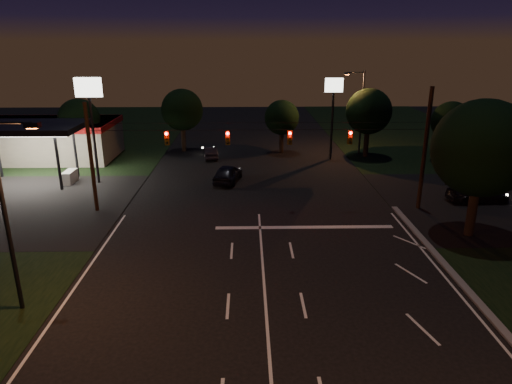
{
  "coord_description": "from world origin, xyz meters",
  "views": [
    {
      "loc": [
        -0.84,
        -16.89,
        12.03
      ],
      "look_at": [
        -0.3,
        10.13,
        3.0
      ],
      "focal_mm": 32.0,
      "sensor_mm": 36.0,
      "label": 1
    }
  ],
  "objects_px": {
    "tree_right_near": "(481,149)",
    "car_oncoming_a": "(228,173)",
    "car_oncoming_b": "(210,153)",
    "car_cross": "(478,193)",
    "utility_pole_right": "(418,208)"
  },
  "relations": [
    {
      "from": "car_oncoming_b",
      "to": "car_cross",
      "type": "bearing_deg",
      "value": 137.06
    },
    {
      "from": "car_oncoming_a",
      "to": "car_cross",
      "type": "bearing_deg",
      "value": 176.39
    },
    {
      "from": "tree_right_near",
      "to": "car_oncoming_a",
      "type": "height_order",
      "value": "tree_right_near"
    },
    {
      "from": "car_oncoming_a",
      "to": "tree_right_near",
      "type": "bearing_deg",
      "value": 156.08
    },
    {
      "from": "utility_pole_right",
      "to": "tree_right_near",
      "type": "xyz_separation_m",
      "value": [
        1.53,
        -4.83,
        5.68
      ]
    },
    {
      "from": "tree_right_near",
      "to": "car_oncoming_b",
      "type": "height_order",
      "value": "tree_right_near"
    },
    {
      "from": "utility_pole_right",
      "to": "car_cross",
      "type": "xyz_separation_m",
      "value": [
        5.11,
        1.36,
        0.69
      ]
    },
    {
      "from": "tree_right_near",
      "to": "car_oncoming_a",
      "type": "bearing_deg",
      "value": 143.61
    },
    {
      "from": "utility_pole_right",
      "to": "car_oncoming_b",
      "type": "xyz_separation_m",
      "value": [
        -16.8,
        15.64,
        0.62
      ]
    },
    {
      "from": "tree_right_near",
      "to": "car_cross",
      "type": "xyz_separation_m",
      "value": [
        3.59,
        6.19,
        -4.99
      ]
    },
    {
      "from": "car_oncoming_b",
      "to": "tree_right_near",
      "type": "bearing_deg",
      "value": 121.99
    },
    {
      "from": "utility_pole_right",
      "to": "tree_right_near",
      "type": "height_order",
      "value": "tree_right_near"
    },
    {
      "from": "car_oncoming_b",
      "to": "car_oncoming_a",
      "type": "bearing_deg",
      "value": 94.63
    },
    {
      "from": "car_oncoming_b",
      "to": "utility_pole_right",
      "type": "bearing_deg",
      "value": 127.2
    },
    {
      "from": "car_oncoming_a",
      "to": "car_oncoming_b",
      "type": "height_order",
      "value": "car_oncoming_a"
    }
  ]
}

